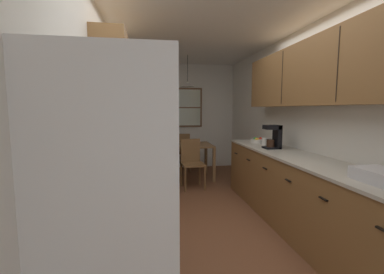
{
  "coord_description": "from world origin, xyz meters",
  "views": [
    {
      "loc": [
        -0.75,
        -2.67,
        1.46
      ],
      "look_at": [
        -0.12,
        1.23,
        1.03
      ],
      "focal_mm": 23.84,
      "sensor_mm": 36.0,
      "label": 1
    }
  ],
  "objects": [
    {
      "name": "wall_right",
      "position": [
        1.35,
        1.0,
        1.27
      ],
      "size": [
        0.1,
        9.0,
        2.55
      ],
      "primitive_type": "cube",
      "color": "white",
      "rests_on": "ground"
    },
    {
      "name": "wall_back",
      "position": [
        0.0,
        3.65,
        1.27
      ],
      "size": [
        4.4,
        0.1,
        2.55
      ],
      "primitive_type": "cube",
      "color": "white",
      "rests_on": "ground"
    },
    {
      "name": "mug_by_coffeemaker",
      "position": [
        1.02,
        1.08,
        0.95
      ],
      "size": [
        0.12,
        0.08,
        0.11
      ],
      "color": "white",
      "rests_on": "counter_right"
    },
    {
      "name": "counter_left",
      "position": [
        -1.0,
        0.75,
        0.45
      ],
      "size": [
        0.64,
        1.71,
        0.9
      ],
      "color": "brown",
      "rests_on": "ground"
    },
    {
      "name": "wall_left",
      "position": [
        -1.35,
        1.0,
        1.27
      ],
      "size": [
        0.1,
        9.0,
        2.55
      ],
      "primitive_type": "cube",
      "color": "white",
      "rests_on": "ground"
    },
    {
      "name": "dish_rack",
      "position": [
        0.99,
        -1.01,
        0.95
      ],
      "size": [
        0.28,
        0.34,
        0.1
      ],
      "primitive_type": "cube",
      "color": "silver",
      "rests_on": "counter_right"
    },
    {
      "name": "trash_bin",
      "position": [
        -0.7,
        2.09,
        0.3
      ],
      "size": [
        0.32,
        0.32,
        0.59
      ],
      "primitive_type": "cylinder",
      "color": "#3F3F42",
      "rests_on": "ground"
    },
    {
      "name": "table_serving_bowl",
      "position": [
        0.06,
        2.51,
        0.76
      ],
      "size": [
        0.21,
        0.21,
        0.06
      ],
      "primitive_type": "cylinder",
      "color": "silver",
      "rests_on": "dining_table"
    },
    {
      "name": "pendant_light",
      "position": [
        0.0,
        2.56,
        1.97
      ],
      "size": [
        0.27,
        0.27,
        0.63
      ],
      "color": "black"
    },
    {
      "name": "upper_cabinets_left",
      "position": [
        -1.14,
        0.7,
        1.87
      ],
      "size": [
        0.33,
        1.79,
        0.73
      ],
      "color": "brown"
    },
    {
      "name": "refrigerator",
      "position": [
        -0.96,
        -1.16,
        0.87
      ],
      "size": [
        0.7,
        0.82,
        1.75
      ],
      "color": "white",
      "rests_on": "ground"
    },
    {
      "name": "ground_plane",
      "position": [
        0.0,
        1.0,
        0.0
      ],
      "size": [
        12.0,
        12.0,
        0.0
      ],
      "primitive_type": "plane",
      "color": "brown"
    },
    {
      "name": "storage_canister",
      "position": [
        -1.0,
        0.11,
        0.98
      ],
      "size": [
        0.11,
        0.11,
        0.16
      ],
      "color": "red",
      "rests_on": "counter_left"
    },
    {
      "name": "stove_range",
      "position": [
        -0.99,
        -0.42,
        0.47
      ],
      "size": [
        0.66,
        0.64,
        1.1
      ],
      "color": "white",
      "rests_on": "ground"
    },
    {
      "name": "ceiling_slab",
      "position": [
        0.0,
        1.0,
        2.59
      ],
      "size": [
        4.4,
        9.0,
        0.08
      ],
      "primitive_type": "cube",
      "color": "white"
    },
    {
      "name": "back_window",
      "position": [
        0.11,
        3.58,
        1.5
      ],
      "size": [
        0.78,
        0.05,
        0.96
      ],
      "color": "brown"
    },
    {
      "name": "dining_chair_far",
      "position": [
        -0.05,
        3.17,
        0.5
      ],
      "size": [
        0.44,
        0.44,
        0.9
      ],
      "color": "brown",
      "rests_on": "ground"
    },
    {
      "name": "microwave_over_range",
      "position": [
        -1.11,
        -0.42,
        1.65
      ],
      "size": [
        0.39,
        0.63,
        0.34
      ],
      "color": "silver"
    },
    {
      "name": "fruit_bowl",
      "position": [
        1.0,
        1.32,
        0.94
      ],
      "size": [
        0.23,
        0.23,
        0.09
      ],
      "color": "silver",
      "rests_on": "counter_right"
    },
    {
      "name": "dining_chair_near",
      "position": [
        -0.01,
        1.94,
        0.5
      ],
      "size": [
        0.43,
        0.43,
        0.9
      ],
      "color": "brown",
      "rests_on": "ground"
    },
    {
      "name": "dining_table",
      "position": [
        0.0,
        2.56,
        0.62
      ],
      "size": [
        1.0,
        0.82,
        0.73
      ],
      "color": "brown",
      "rests_on": "ground"
    },
    {
      "name": "coffee_maker",
      "position": [
        0.98,
        0.7,
        1.08
      ],
      "size": [
        0.22,
        0.18,
        0.34
      ],
      "color": "black",
      "rests_on": "counter_right"
    },
    {
      "name": "upper_cabinets_right",
      "position": [
        1.14,
        0.02,
        1.87
      ],
      "size": [
        0.33,
        3.11,
        0.75
      ],
      "color": "brown"
    },
    {
      "name": "counter_right",
      "position": [
        1.0,
        0.07,
        0.45
      ],
      "size": [
        0.64,
        3.43,
        0.9
      ],
      "color": "brown",
      "rests_on": "ground"
    },
    {
      "name": "dish_towel",
      "position": [
        -0.64,
        -0.26,
        0.5
      ],
      "size": [
        0.02,
        0.16,
        0.24
      ],
      "primitive_type": "cube",
      "color": "beige"
    }
  ]
}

